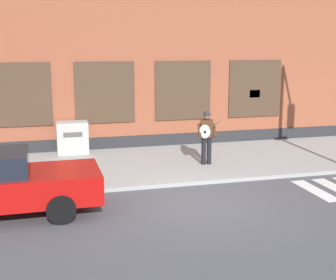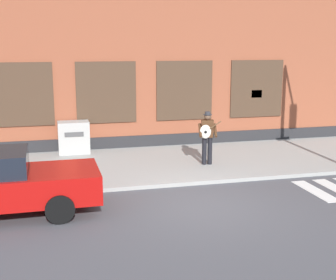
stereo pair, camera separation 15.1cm
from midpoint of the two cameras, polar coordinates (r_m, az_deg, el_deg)
ground_plane at (r=11.75m, az=3.61°, el=-8.00°), size 160.00×160.00×0.00m
sidewalk at (r=15.50m, az=-1.18°, el=-2.88°), size 28.00×4.90×0.11m
building_backdrop at (r=19.35m, az=-4.43°, el=12.89°), size 28.00×4.06×8.75m
busker at (r=15.00m, az=4.41°, el=0.67°), size 0.72×0.62×1.72m
utility_box at (r=16.91m, az=-11.82°, el=0.29°), size 1.09×0.71×1.14m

